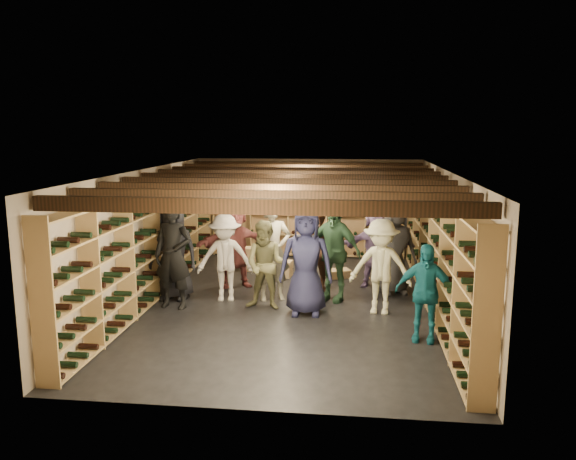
{
  "coord_description": "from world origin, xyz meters",
  "views": [
    {
      "loc": [
        1.08,
        -9.79,
        3.15
      ],
      "look_at": [
        -0.07,
        0.2,
        1.31
      ],
      "focal_mm": 35.0,
      "sensor_mm": 36.0,
      "label": 1
    }
  ],
  "objects_px": {
    "person_2": "(266,265)",
    "crate_stack_right": "(280,269)",
    "crate_stack_left": "(256,259)",
    "person_1": "(173,255)",
    "crate_loose": "(338,273)",
    "person_8": "(318,251)",
    "person_0": "(174,250)",
    "person_4": "(425,293)",
    "person_10": "(333,252)",
    "person_6": "(306,261)",
    "person_12": "(394,248)",
    "person_3": "(381,267)",
    "person_11": "(376,247)",
    "person_5": "(235,245)",
    "person_9": "(225,258)",
    "person_7": "(273,251)"
  },
  "relations": [
    {
      "from": "person_0",
      "to": "person_8",
      "type": "distance_m",
      "value": 2.72
    },
    {
      "from": "crate_stack_right",
      "to": "person_11",
      "type": "relative_size",
      "value": 0.33
    },
    {
      "from": "person_1",
      "to": "person_4",
      "type": "height_order",
      "value": "person_1"
    },
    {
      "from": "person_6",
      "to": "person_12",
      "type": "height_order",
      "value": "person_6"
    },
    {
      "from": "person_9",
      "to": "person_12",
      "type": "bearing_deg",
      "value": 8.08
    },
    {
      "from": "person_4",
      "to": "person_0",
      "type": "bearing_deg",
      "value": 170.63
    },
    {
      "from": "crate_stack_left",
      "to": "person_8",
      "type": "distance_m",
      "value": 2.23
    },
    {
      "from": "person_4",
      "to": "person_12",
      "type": "relative_size",
      "value": 0.83
    },
    {
      "from": "person_8",
      "to": "person_0",
      "type": "bearing_deg",
      "value": -156.61
    },
    {
      "from": "person_6",
      "to": "person_11",
      "type": "height_order",
      "value": "person_6"
    },
    {
      "from": "person_5",
      "to": "person_12",
      "type": "relative_size",
      "value": 0.96
    },
    {
      "from": "person_1",
      "to": "person_3",
      "type": "relative_size",
      "value": 1.15
    },
    {
      "from": "person_6",
      "to": "person_0",
      "type": "bearing_deg",
      "value": 164.4
    },
    {
      "from": "crate_stack_left",
      "to": "person_8",
      "type": "relative_size",
      "value": 0.31
    },
    {
      "from": "person_4",
      "to": "person_10",
      "type": "distance_m",
      "value": 2.35
    },
    {
      "from": "person_1",
      "to": "person_3",
      "type": "distance_m",
      "value": 3.62
    },
    {
      "from": "crate_stack_left",
      "to": "person_12",
      "type": "distance_m",
      "value": 3.33
    },
    {
      "from": "person_1",
      "to": "person_7",
      "type": "relative_size",
      "value": 1.03
    },
    {
      "from": "crate_stack_left",
      "to": "person_1",
      "type": "relative_size",
      "value": 0.27
    },
    {
      "from": "person_2",
      "to": "crate_stack_right",
      "type": "bearing_deg",
      "value": 97.99
    },
    {
      "from": "person_3",
      "to": "person_10",
      "type": "relative_size",
      "value": 0.9
    },
    {
      "from": "person_4",
      "to": "person_12",
      "type": "bearing_deg",
      "value": 107.53
    },
    {
      "from": "person_6",
      "to": "person_2",
      "type": "bearing_deg",
      "value": 162.22
    },
    {
      "from": "crate_loose",
      "to": "person_5",
      "type": "height_order",
      "value": "person_5"
    },
    {
      "from": "crate_stack_right",
      "to": "person_6",
      "type": "relative_size",
      "value": 0.29
    },
    {
      "from": "crate_loose",
      "to": "person_11",
      "type": "xyz_separation_m",
      "value": [
        0.77,
        -0.57,
        0.73
      ]
    },
    {
      "from": "person_1",
      "to": "person_2",
      "type": "relative_size",
      "value": 1.2
    },
    {
      "from": "person_5",
      "to": "person_3",
      "type": "bearing_deg",
      "value": -44.69
    },
    {
      "from": "person_6",
      "to": "person_7",
      "type": "bearing_deg",
      "value": 129.85
    },
    {
      "from": "person_4",
      "to": "person_5",
      "type": "bearing_deg",
      "value": 154.32
    },
    {
      "from": "crate_stack_left",
      "to": "person_4",
      "type": "height_order",
      "value": "person_4"
    },
    {
      "from": "person_2",
      "to": "crate_loose",
      "type": "bearing_deg",
      "value": 68.61
    },
    {
      "from": "person_2",
      "to": "person_10",
      "type": "xyz_separation_m",
      "value": [
        1.14,
        0.64,
        0.13
      ]
    },
    {
      "from": "crate_loose",
      "to": "person_11",
      "type": "bearing_deg",
      "value": -36.81
    },
    {
      "from": "crate_loose",
      "to": "person_4",
      "type": "height_order",
      "value": "person_4"
    },
    {
      "from": "person_1",
      "to": "person_10",
      "type": "height_order",
      "value": "person_1"
    },
    {
      "from": "person_1",
      "to": "person_11",
      "type": "distance_m",
      "value": 4.02
    },
    {
      "from": "person_0",
      "to": "person_8",
      "type": "bearing_deg",
      "value": 17.67
    },
    {
      "from": "person_12",
      "to": "crate_stack_left",
      "type": "bearing_deg",
      "value": 134.77
    },
    {
      "from": "person_6",
      "to": "person_3",
      "type": "bearing_deg",
      "value": 6.03
    },
    {
      "from": "person_3",
      "to": "person_11",
      "type": "distance_m",
      "value": 1.69
    },
    {
      "from": "crate_stack_left",
      "to": "person_6",
      "type": "distance_m",
      "value": 3.24
    },
    {
      "from": "crate_stack_right",
      "to": "person_1",
      "type": "relative_size",
      "value": 0.28
    },
    {
      "from": "person_4",
      "to": "person_9",
      "type": "bearing_deg",
      "value": 165.5
    },
    {
      "from": "person_7",
      "to": "person_11",
      "type": "bearing_deg",
      "value": 9.46
    },
    {
      "from": "person_0",
      "to": "person_9",
      "type": "distance_m",
      "value": 0.98
    },
    {
      "from": "person_0",
      "to": "person_12",
      "type": "height_order",
      "value": "person_0"
    },
    {
      "from": "person_9",
      "to": "person_12",
      "type": "height_order",
      "value": "person_12"
    },
    {
      "from": "person_4",
      "to": "person_12",
      "type": "height_order",
      "value": "person_12"
    },
    {
      "from": "person_4",
      "to": "person_9",
      "type": "relative_size",
      "value": 0.92
    }
  ]
}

